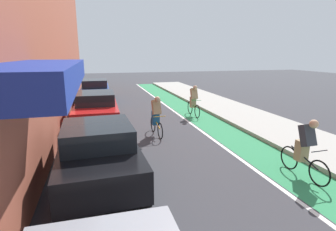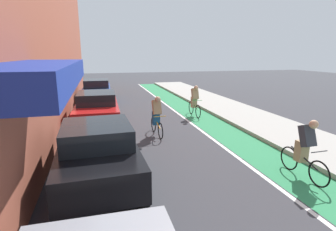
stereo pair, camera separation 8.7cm
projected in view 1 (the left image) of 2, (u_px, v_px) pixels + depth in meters
The scene contains 11 objects.
ground_plane at pixel (163, 137), 10.44m from camera, with size 72.80×72.80×0.00m, color #38383D.
bike_lane_paint at pixel (206, 121), 13.01m from camera, with size 1.60×33.09×0.00m, color #2D8451.
lane_divider_stripe at pixel (189, 122), 12.78m from camera, with size 0.12×33.09×0.00m, color white.
sidewalk_right at pixel (248, 117), 13.57m from camera, with size 2.93×33.09×0.14m, color #A8A59E.
building_facade_left at pixel (10, 2), 9.80m from camera, with size 4.15×33.09×10.10m.
parked_sedan_black at pixel (98, 150), 6.84m from camera, with size 2.05×4.48×1.53m.
parked_sedan_red at pixel (96, 108), 12.16m from camera, with size 1.98×4.82×1.53m.
parked_sedan_blue at pixel (95, 90), 17.93m from camera, with size 1.93×4.66×1.53m.
cyclist_mid at pixel (305, 148), 6.96m from camera, with size 0.48×1.72×1.61m.
cyclist_trailing at pixel (156, 115), 10.56m from camera, with size 0.48×1.70×1.61m.
cyclist_far at pixel (194, 101), 13.89m from camera, with size 0.48×1.74×1.63m.
Camera 1 is at (-2.42, 2.87, 3.22)m, focal length 28.48 mm.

